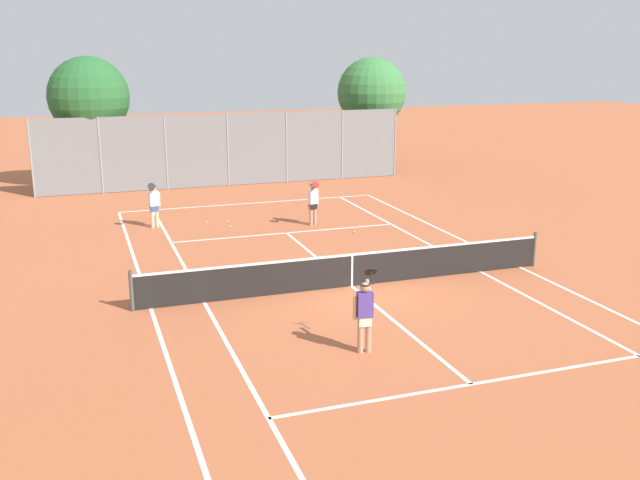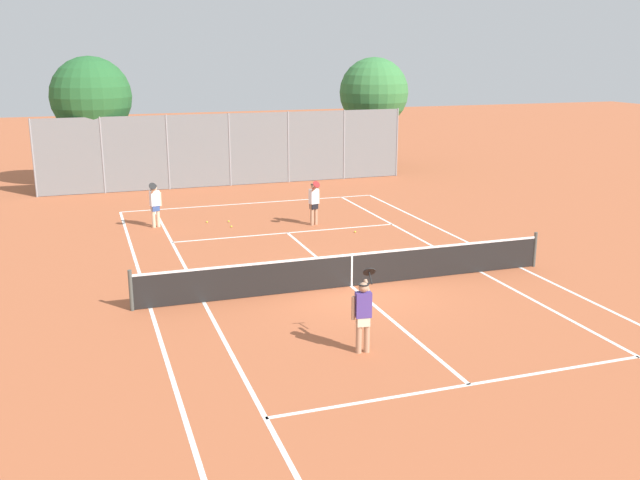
% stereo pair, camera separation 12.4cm
% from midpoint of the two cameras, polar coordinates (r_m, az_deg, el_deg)
% --- Properties ---
extents(ground_plane, '(120.00, 120.00, 0.00)m').
position_cam_midpoint_polar(ground_plane, '(19.93, 2.72, -3.73)').
color(ground_plane, '#B25B38').
extents(court_line_markings, '(11.10, 23.90, 0.01)m').
position_cam_midpoint_polar(court_line_markings, '(19.93, 2.72, -3.72)').
color(court_line_markings, white).
rests_on(court_line_markings, ground).
extents(tennis_net, '(12.00, 0.10, 1.07)m').
position_cam_midpoint_polar(tennis_net, '(19.77, 2.73, -2.33)').
color(tennis_net, '#474C47').
rests_on(tennis_net, ground).
extents(player_near_side, '(0.74, 0.72, 1.77)m').
position_cam_midpoint_polar(player_near_side, '(15.41, 3.70, -5.77)').
color(player_near_side, tan).
rests_on(player_near_side, ground).
extents(player_far_left, '(0.51, 0.85, 1.77)m').
position_cam_midpoint_polar(player_far_left, '(27.03, -12.93, 2.91)').
color(player_far_left, beige).
rests_on(player_far_left, ground).
extents(player_far_right, '(0.51, 0.86, 1.77)m').
position_cam_midpoint_polar(player_far_right, '(26.70, -0.35, 3.15)').
color(player_far_right, tan).
rests_on(player_far_right, ground).
extents(loose_tennis_ball_0, '(0.07, 0.07, 0.07)m').
position_cam_midpoint_polar(loose_tennis_ball_0, '(27.56, -8.90, 1.43)').
color(loose_tennis_ball_0, '#D1DB33').
rests_on(loose_tennis_ball_0, ground).
extents(loose_tennis_ball_2, '(0.07, 0.07, 0.07)m').
position_cam_midpoint_polar(loose_tennis_ball_2, '(25.79, 2.96, 0.67)').
color(loose_tennis_ball_2, '#D1DB33').
rests_on(loose_tennis_ball_2, ground).
extents(loose_tennis_ball_3, '(0.07, 0.07, 0.07)m').
position_cam_midpoint_polar(loose_tennis_ball_3, '(27.55, -7.19, 1.49)').
color(loose_tennis_ball_3, '#D1DB33').
rests_on(loose_tennis_ball_3, ground).
extents(loose_tennis_ball_4, '(0.07, 0.07, 0.07)m').
position_cam_midpoint_polar(loose_tennis_ball_4, '(21.55, 11.98, -2.51)').
color(loose_tennis_ball_4, '#D1DB33').
rests_on(loose_tennis_ball_4, ground).
extents(loose_tennis_ball_5, '(0.07, 0.07, 0.07)m').
position_cam_midpoint_polar(loose_tennis_ball_5, '(26.73, -6.97, 1.09)').
color(loose_tennis_ball_5, '#D1DB33').
rests_on(loose_tennis_ball_5, ground).
extents(back_fence, '(17.77, 0.08, 3.51)m').
position_cam_midpoint_polar(back_fence, '(34.88, -7.14, 7.18)').
color(back_fence, gray).
rests_on(back_fence, ground).
extents(tree_behind_left, '(3.74, 3.74, 6.16)m').
position_cam_midpoint_polar(tree_behind_left, '(35.50, -17.88, 10.70)').
color(tree_behind_left, brown).
rests_on(tree_behind_left, ground).
extents(tree_behind_right, '(3.79, 3.79, 6.06)m').
position_cam_midpoint_polar(tree_behind_right, '(40.09, 4.31, 11.55)').
color(tree_behind_right, brown).
rests_on(tree_behind_right, ground).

